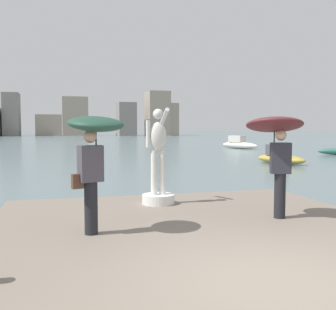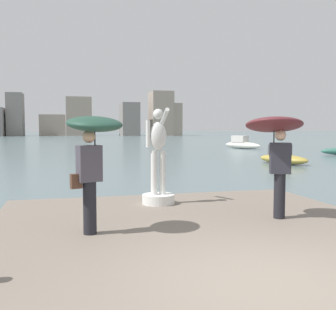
% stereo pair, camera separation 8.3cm
% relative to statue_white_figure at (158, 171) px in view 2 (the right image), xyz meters
% --- Properties ---
extents(ground_plane, '(400.00, 400.00, 0.00)m').
position_rel_statue_white_figure_xyz_m(ground_plane, '(0.18, 35.15, -1.17)').
color(ground_plane, slate).
extents(pier, '(7.32, 9.14, 0.40)m').
position_rel_statue_white_figure_xyz_m(pier, '(0.18, -3.28, -0.97)').
color(pier, slate).
rests_on(pier, ground).
extents(statue_white_figure, '(0.76, 0.94, 2.24)m').
position_rel_statue_white_figure_xyz_m(statue_white_figure, '(0.00, 0.00, 0.00)').
color(statue_white_figure, white).
rests_on(statue_white_figure, pier).
extents(onlooker_left, '(1.18, 1.19, 2.01)m').
position_rel_statue_white_figure_xyz_m(onlooker_left, '(-1.63, -2.26, 0.75)').
color(onlooker_left, black).
rests_on(onlooker_left, pier).
extents(onlooker_right, '(1.42, 1.43, 2.04)m').
position_rel_statue_white_figure_xyz_m(onlooker_right, '(1.89, -1.99, 0.81)').
color(onlooker_right, black).
rests_on(onlooker_right, pier).
extents(boat_near, '(2.47, 5.51, 1.36)m').
position_rel_statue_white_figure_xyz_m(boat_near, '(15.80, 29.51, -0.68)').
color(boat_near, silver).
rests_on(boat_near, ground).
extents(boat_far, '(2.37, 3.79, 1.17)m').
position_rel_statue_white_figure_xyz_m(boat_far, '(10.55, 12.42, -0.77)').
color(boat_far, '#B2993D').
rests_on(boat_far, ground).
extents(distant_skyline, '(58.30, 12.19, 12.59)m').
position_rel_statue_white_figure_xyz_m(distant_skyline, '(2.49, 104.49, 3.70)').
color(distant_skyline, '#A89989').
rests_on(distant_skyline, ground).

